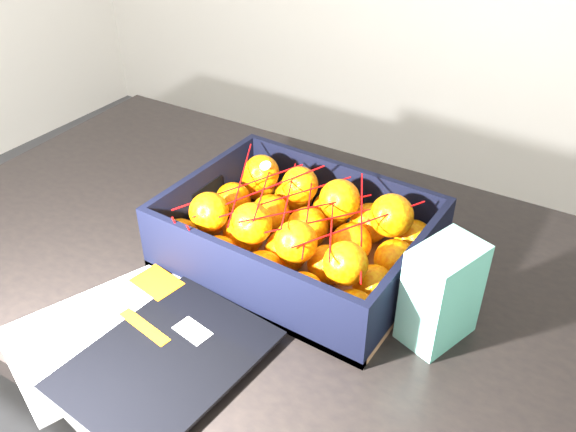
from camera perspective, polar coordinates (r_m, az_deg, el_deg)
The scene contains 6 objects.
table at distance 1.16m, azimuth -4.56°, elevation -6.34°, with size 1.24×0.86×0.75m.
magazine_stack at distance 0.92m, azimuth -13.58°, elevation -11.78°, with size 0.38×0.33×0.02m.
produce_crate at distance 1.04m, azimuth 0.92°, elevation -2.60°, with size 0.42×0.31×0.12m.
clementine_heap at distance 1.02m, azimuth 0.98°, elevation -1.42°, with size 0.40×0.29×0.13m.
mesh_net at distance 0.98m, azimuth 0.14°, elevation 1.00°, with size 0.34×0.27×0.10m.
retail_carton at distance 0.90m, azimuth 14.12°, elevation -7.00°, with size 0.07×0.11×0.16m, color silver.
Camera 1 is at (0.79, -0.44, 1.41)m, focal length 38.13 mm.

